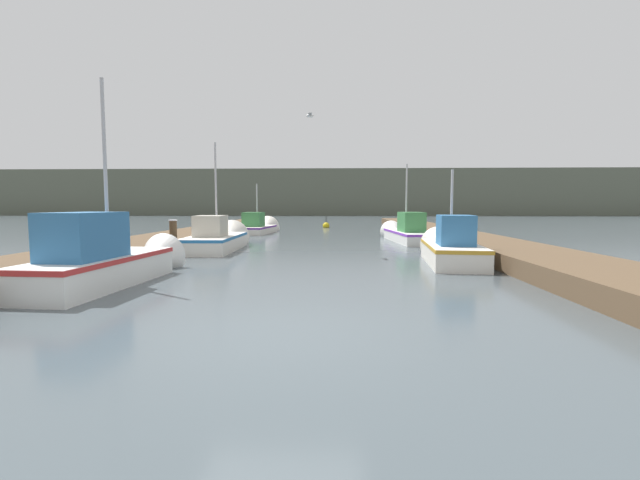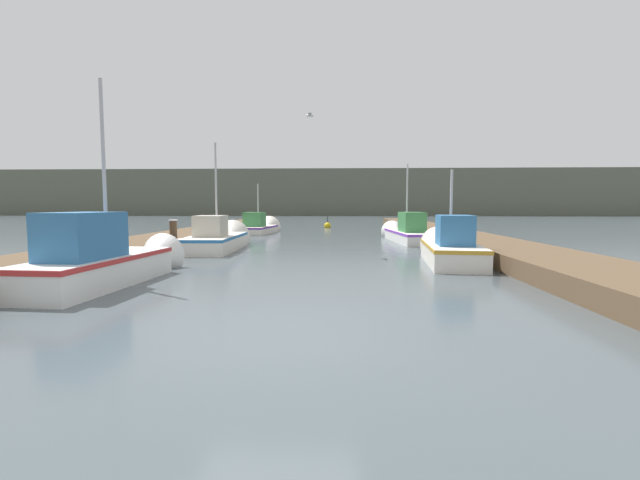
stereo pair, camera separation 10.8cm
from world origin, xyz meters
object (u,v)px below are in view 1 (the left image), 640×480
object	(u,v)px
mooring_piling_0	(407,224)
mooring_piling_1	(173,237)
fishing_boat_3	(404,232)
fishing_boat_4	(259,227)
fishing_boat_1	(449,248)
fishing_boat_2	(219,239)
seagull_lead	(310,116)
fishing_boat_0	(111,259)
channel_buoy	(326,226)

from	to	relation	value
mooring_piling_0	mooring_piling_1	xyz separation A→B (m)	(-10.36, -11.22, 0.03)
fishing_boat_3	fishing_boat_4	world-z (taller)	fishing_boat_3
fishing_boat_1	mooring_piling_0	distance (m)	13.05
mooring_piling_0	mooring_piling_1	size ratio (longest dim) A/B	0.95
fishing_boat_2	mooring_piling_0	xyz separation A→B (m)	(9.16, 9.51, 0.19)
fishing_boat_1	seagull_lead	bearing A→B (deg)	159.89
fishing_boat_2	seagull_lead	distance (m)	6.11
fishing_boat_2	fishing_boat_0	bearing A→B (deg)	-94.08
fishing_boat_0	fishing_boat_2	distance (m)	7.59
fishing_boat_0	fishing_boat_1	size ratio (longest dim) A/B	1.04
fishing_boat_2	mooring_piling_1	xyz separation A→B (m)	(-1.20, -1.71, 0.22)
mooring_piling_0	seagull_lead	world-z (taller)	seagull_lead
fishing_boat_4	channel_buoy	xyz separation A→B (m)	(4.11, 6.19, -0.21)
fishing_boat_1	mooring_piling_1	world-z (taller)	fishing_boat_1
fishing_boat_2	mooring_piling_0	world-z (taller)	fishing_boat_2
fishing_boat_0	fishing_boat_1	bearing A→B (deg)	28.65
seagull_lead	fishing_boat_0	bearing A→B (deg)	141.36
fishing_boat_0	mooring_piling_0	distance (m)	19.57
mooring_piling_1	seagull_lead	xyz separation A→B (m)	(5.00, 0.38, 4.38)
fishing_boat_1	mooring_piling_1	xyz separation A→B (m)	(-9.54, 1.81, 0.19)
fishing_boat_3	mooring_piling_1	distance (m)	11.14
fishing_boat_4	mooring_piling_1	world-z (taller)	fishing_boat_4
mooring_piling_1	fishing_boat_4	bearing A→B (deg)	84.86
fishing_boat_0	fishing_boat_4	xyz separation A→B (m)	(0.23, 17.52, -0.19)
fishing_boat_2	channel_buoy	xyz separation A→B (m)	(3.96, 16.14, -0.26)
fishing_boat_3	fishing_boat_4	xyz separation A→B (m)	(-8.30, 5.60, -0.06)
fishing_boat_4	channel_buoy	distance (m)	7.43
fishing_boat_0	mooring_piling_0	size ratio (longest dim) A/B	4.33
fishing_boat_1	seagull_lead	world-z (taller)	seagull_lead
fishing_boat_1	channel_buoy	world-z (taller)	fishing_boat_1
fishing_boat_0	mooring_piling_1	xyz separation A→B (m)	(-0.82, 5.87, 0.08)
fishing_boat_2	seagull_lead	xyz separation A→B (m)	(3.80, -1.32, 4.60)
fishing_boat_0	fishing_boat_3	bearing A→B (deg)	58.08
fishing_boat_3	fishing_boat_4	size ratio (longest dim) A/B	1.27
seagull_lead	fishing_boat_1	bearing A→B (deg)	-120.67
mooring_piling_1	channel_buoy	world-z (taller)	mooring_piling_1
fishing_boat_3	fishing_boat_1	bearing A→B (deg)	-93.65
fishing_boat_1	fishing_boat_2	bearing A→B (deg)	162.83
mooring_piling_0	fishing_boat_4	bearing A→B (deg)	177.33
mooring_piling_0	fishing_boat_3	bearing A→B (deg)	-101.02
fishing_boat_4	mooring_piling_0	distance (m)	9.32
fishing_boat_4	mooring_piling_0	world-z (taller)	fishing_boat_4
fishing_boat_2	mooring_piling_0	distance (m)	13.20
fishing_boat_3	mooring_piling_1	world-z (taller)	fishing_boat_3
mooring_piling_0	channel_buoy	xyz separation A→B (m)	(-5.20, 6.63, -0.45)
fishing_boat_4	mooring_piling_1	distance (m)	11.70
fishing_boat_4	mooring_piling_0	size ratio (longest dim) A/B	4.22
fishing_boat_4	seagull_lead	distance (m)	12.81
channel_buoy	seagull_lead	distance (m)	18.12
fishing_boat_0	mooring_piling_1	size ratio (longest dim) A/B	4.12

